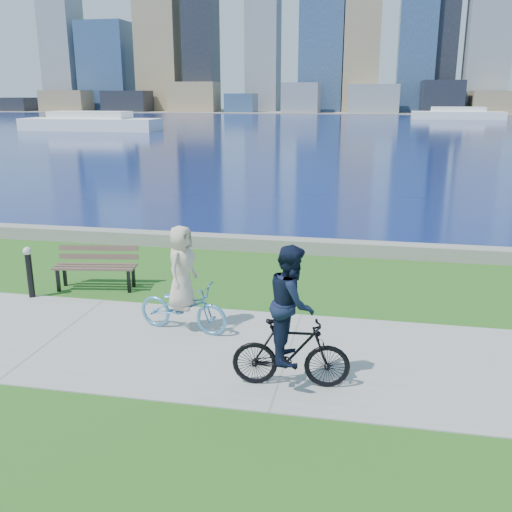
{
  "coord_description": "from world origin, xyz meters",
  "views": [
    {
      "loc": [
        1.13,
        -8.25,
        4.02
      ],
      "look_at": [
        -0.87,
        1.81,
        1.1
      ],
      "focal_mm": 40.0,
      "sensor_mm": 36.0,
      "label": 1
    }
  ],
  "objects_px": {
    "bollard_lamp": "(29,269)",
    "cyclist_woman": "(183,293)",
    "park_bench": "(97,263)",
    "cyclist_man": "(291,329)"
  },
  "relations": [
    {
      "from": "bollard_lamp",
      "to": "cyclist_woman",
      "type": "relative_size",
      "value": 0.57
    },
    {
      "from": "bollard_lamp",
      "to": "cyclist_man",
      "type": "relative_size",
      "value": 0.52
    },
    {
      "from": "cyclist_man",
      "to": "bollard_lamp",
      "type": "bearing_deg",
      "value": 59.75
    },
    {
      "from": "cyclist_woman",
      "to": "bollard_lamp",
      "type": "bearing_deg",
      "value": 83.33
    },
    {
      "from": "park_bench",
      "to": "cyclist_man",
      "type": "height_order",
      "value": "cyclist_man"
    },
    {
      "from": "park_bench",
      "to": "cyclist_woman",
      "type": "height_order",
      "value": "cyclist_woman"
    },
    {
      "from": "cyclist_man",
      "to": "park_bench",
      "type": "bearing_deg",
      "value": 47.75
    },
    {
      "from": "park_bench",
      "to": "cyclist_man",
      "type": "xyz_separation_m",
      "value": [
        4.66,
        -3.49,
        0.35
      ]
    },
    {
      "from": "bollard_lamp",
      "to": "cyclist_woman",
      "type": "bearing_deg",
      "value": -16.11
    },
    {
      "from": "park_bench",
      "to": "cyclist_man",
      "type": "distance_m",
      "value": 5.83
    }
  ]
}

